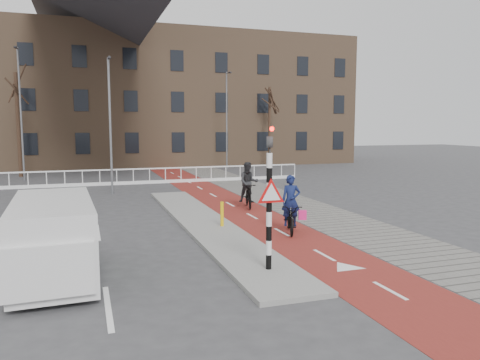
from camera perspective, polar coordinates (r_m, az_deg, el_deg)
name	(u,v)px	position (r m, az deg, el deg)	size (l,w,h in m)	color
ground	(262,251)	(13.86, 2.71, -8.64)	(120.00, 120.00, 0.00)	#38383A
bike_lane	(218,198)	(23.63, -2.66, -2.21)	(2.50, 60.00, 0.01)	maroon
sidewalk	(270,195)	(24.53, 3.65, -1.88)	(3.00, 60.00, 0.01)	slate
curb_island	(205,223)	(17.35, -4.26, -5.30)	(1.80, 16.00, 0.12)	gray
traffic_signal	(269,195)	(11.39, 3.62, -1.78)	(0.80, 0.80, 3.68)	black
bollard	(222,214)	(16.52, -2.20, -4.16)	(0.12, 0.12, 0.87)	yellow
cyclist_near	(291,213)	(16.06, 6.22, -4.08)	(1.27, 2.01, 1.98)	black
cyclist_far	(248,189)	(20.70, 1.04, -1.11)	(1.00, 1.97, 2.03)	black
van	(53,238)	(12.08, -21.80, -6.53)	(1.96, 4.50, 1.90)	silver
railing	(83,181)	(29.65, -18.64, -0.14)	(28.00, 0.10, 0.99)	silver
townhouse_row	(103,79)	(44.69, -16.37, 11.78)	(46.00, 10.00, 15.90)	#7F6047
tree_mid	(18,125)	(36.59, -25.42, 6.06)	(0.26, 0.26, 7.31)	black
tree_right	(269,127)	(41.11, 3.61, 6.43)	(0.21, 0.21, 6.93)	black
streetlight_near	(110,127)	(25.77, -15.53, 6.28)	(0.12, 0.12, 7.16)	slate
streetlight_left	(21,115)	(33.87, -25.14, 7.18)	(0.12, 0.12, 8.62)	slate
streetlight_right	(227,121)	(38.68, -1.64, 7.17)	(0.12, 0.12, 7.94)	slate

